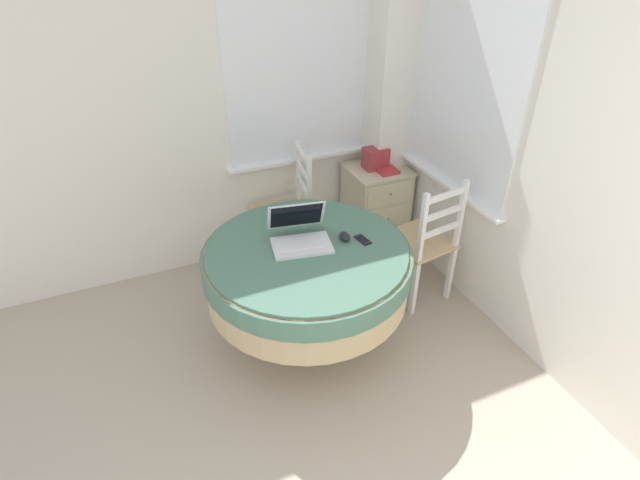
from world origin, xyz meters
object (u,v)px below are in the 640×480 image
object	(u,v)px
laptop	(300,235)
dining_chair_near_back_window	(287,211)
dining_chair_near_right_window	(423,243)
cell_phone	(363,240)
corner_cabinet	(375,205)
book_on_cabinet	(384,168)
storage_box	(375,158)
computer_mouse	(345,236)
round_dining_table	(307,268)

from	to	relation	value
laptop	dining_chair_near_back_window	world-z (taller)	same
laptop	dining_chair_near_right_window	distance (m)	0.98
cell_phone	corner_cabinet	size ratio (longest dim) A/B	0.18
dining_chair_near_right_window	book_on_cabinet	distance (m)	0.79
storage_box	corner_cabinet	bearing A→B (deg)	-40.57
cell_phone	dining_chair_near_back_window	bearing A→B (deg)	98.67
dining_chair_near_back_window	book_on_cabinet	distance (m)	0.85
dining_chair_near_back_window	storage_box	size ratio (longest dim) A/B	5.15
computer_mouse	laptop	bearing A→B (deg)	160.75
cell_phone	corner_cabinet	bearing A→B (deg)	56.33
computer_mouse	storage_box	world-z (taller)	storage_box
dining_chair_near_right_window	dining_chair_near_back_window	bearing A→B (deg)	132.29
dining_chair_near_back_window	storage_box	xyz separation A→B (m)	(0.77, 0.02, 0.30)
round_dining_table	dining_chair_near_back_window	bearing A→B (deg)	77.79
dining_chair_near_right_window	storage_box	size ratio (longest dim) A/B	5.15
round_dining_table	computer_mouse	distance (m)	0.30
round_dining_table	dining_chair_near_back_window	distance (m)	0.94
storage_box	book_on_cabinet	bearing A→B (deg)	-50.08
cell_phone	dining_chair_near_right_window	distance (m)	0.66
dining_chair_near_right_window	storage_box	world-z (taller)	dining_chair_near_right_window
round_dining_table	dining_chair_near_right_window	size ratio (longest dim) A/B	1.30
round_dining_table	laptop	distance (m)	0.21
laptop	dining_chair_near_back_window	size ratio (longest dim) A/B	0.42
laptop	cell_phone	size ratio (longest dim) A/B	3.34
computer_mouse	cell_phone	bearing A→B (deg)	-26.77
cell_phone	book_on_cabinet	xyz separation A→B (m)	(0.67, 0.92, -0.05)
cell_phone	book_on_cabinet	distance (m)	1.14
laptop	storage_box	distance (m)	1.28
laptop	dining_chair_near_back_window	distance (m)	0.91
dining_chair_near_back_window	corner_cabinet	bearing A→B (deg)	0.01
round_dining_table	corner_cabinet	size ratio (longest dim) A/B	1.85
dining_chair_near_back_window	storage_box	world-z (taller)	dining_chair_near_back_window
computer_mouse	storage_box	size ratio (longest dim) A/B	0.50
cell_phone	dining_chair_near_right_window	bearing A→B (deg)	16.23
round_dining_table	corner_cabinet	distance (m)	1.36
dining_chair_near_back_window	corner_cabinet	distance (m)	0.80
laptop	storage_box	xyz separation A→B (m)	(0.97, 0.84, -0.02)
cell_phone	book_on_cabinet	world-z (taller)	cell_phone
laptop	cell_phone	xyz separation A→B (m)	(0.35, -0.14, -0.04)
storage_box	book_on_cabinet	world-z (taller)	storage_box
laptop	round_dining_table	bearing A→B (deg)	-83.35
dining_chair_near_right_window	storage_box	xyz separation A→B (m)	(0.05, 0.81, 0.30)
dining_chair_near_back_window	book_on_cabinet	xyz separation A→B (m)	(0.82, -0.04, 0.23)
storage_box	cell_phone	bearing A→B (deg)	-122.46
book_on_cabinet	round_dining_table	bearing A→B (deg)	-139.68
computer_mouse	dining_chair_near_back_window	world-z (taller)	dining_chair_near_back_window
cell_phone	book_on_cabinet	size ratio (longest dim) A/B	0.51
laptop	cell_phone	world-z (taller)	laptop
round_dining_table	dining_chair_near_right_window	world-z (taller)	dining_chair_near_right_window
round_dining_table	dining_chair_near_right_window	xyz separation A→B (m)	(0.92, 0.11, -0.13)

